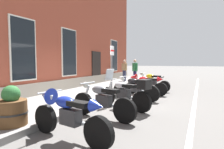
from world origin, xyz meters
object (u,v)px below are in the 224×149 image
(motorcycle_silver_touring, at_px, (126,93))
(pedestrian_tan_coat, at_px, (124,69))
(motorcycle_yellow_naked, at_px, (151,82))
(pedestrian_striped_shirt, at_px, (135,70))
(motorcycle_black_naked, at_px, (135,88))
(barrel_planter, at_px, (12,109))
(motorcycle_blue_sport, at_px, (66,113))
(motorcycle_grey_naked, at_px, (102,101))
(motorcycle_red_sport, at_px, (144,83))
(parking_sign, at_px, (112,62))

(motorcycle_silver_touring, relative_size, pedestrian_tan_coat, 1.32)
(pedestrian_tan_coat, bearing_deg, motorcycle_yellow_naked, -137.08)
(motorcycle_silver_touring, xyz_separation_m, pedestrian_striped_shirt, (6.75, 1.91, 0.50))
(motorcycle_yellow_naked, relative_size, pedestrian_striped_shirt, 1.29)
(motorcycle_black_naked, height_order, barrel_planter, barrel_planter)
(motorcycle_yellow_naked, bearing_deg, motorcycle_blue_sport, 179.79)
(motorcycle_grey_naked, bearing_deg, motorcycle_yellow_naked, -0.48)
(motorcycle_yellow_naked, distance_m, pedestrian_striped_shirt, 2.97)
(motorcycle_black_naked, xyz_separation_m, pedestrian_tan_coat, (5.79, 2.76, 0.57))
(motorcycle_black_naked, relative_size, motorcycle_red_sport, 1.05)
(motorcycle_grey_naked, bearing_deg, pedestrian_striped_shirt, 11.90)
(motorcycle_blue_sport, height_order, pedestrian_striped_shirt, pedestrian_striped_shirt)
(barrel_planter, bearing_deg, motorcycle_grey_naked, -37.92)
(pedestrian_striped_shirt, bearing_deg, motorcycle_blue_sport, -169.90)
(motorcycle_silver_touring, xyz_separation_m, motorcycle_red_sport, (3.03, 0.19, -0.01))
(barrel_planter, bearing_deg, motorcycle_black_naked, -16.33)
(motorcycle_grey_naked, relative_size, parking_sign, 0.96)
(motorcycle_blue_sport, bearing_deg, motorcycle_black_naked, 0.38)
(motorcycle_black_naked, bearing_deg, motorcycle_blue_sport, -179.62)
(motorcycle_grey_naked, distance_m, motorcycle_silver_touring, 1.28)
(motorcycle_yellow_naked, bearing_deg, motorcycle_red_sport, 179.24)
(motorcycle_grey_naked, distance_m, barrel_planter, 2.25)
(pedestrian_striped_shirt, height_order, pedestrian_tan_coat, pedestrian_striped_shirt)
(motorcycle_grey_naked, xyz_separation_m, pedestrian_tan_coat, (8.70, 2.76, 0.57))
(motorcycle_red_sport, bearing_deg, pedestrian_striped_shirt, 24.80)
(motorcycle_red_sport, distance_m, pedestrian_striped_shirt, 4.13)
(barrel_planter, bearing_deg, motorcycle_silver_touring, -27.84)
(motorcycle_black_naked, bearing_deg, pedestrian_striped_shirt, 18.23)
(motorcycle_silver_touring, height_order, barrel_planter, motorcycle_silver_touring)
(motorcycle_black_naked, bearing_deg, motorcycle_silver_touring, -172.04)
(motorcycle_blue_sport, distance_m, barrel_planter, 1.42)
(motorcycle_silver_touring, relative_size, pedestrian_striped_shirt, 1.32)
(motorcycle_black_naked, bearing_deg, motorcycle_grey_naked, -179.83)
(parking_sign, bearing_deg, motorcycle_grey_naked, -159.02)
(motorcycle_blue_sport, distance_m, pedestrian_striped_shirt, 9.76)
(motorcycle_black_naked, bearing_deg, parking_sign, 68.51)
(pedestrian_striped_shirt, bearing_deg, motorcycle_yellow_naked, -143.43)
(motorcycle_silver_touring, bearing_deg, motorcycle_yellow_naked, 2.26)
(motorcycle_silver_touring, bearing_deg, motorcycle_grey_naked, 170.04)
(motorcycle_blue_sport, height_order, motorcycle_black_naked, motorcycle_blue_sport)
(motorcycle_silver_touring, relative_size, parking_sign, 0.96)
(motorcycle_blue_sport, relative_size, motorcycle_grey_naked, 1.01)
(motorcycle_blue_sport, distance_m, motorcycle_yellow_naked, 7.26)
(motorcycle_silver_touring, xyz_separation_m, motorcycle_yellow_naked, (4.41, 0.17, -0.07))
(motorcycle_red_sport, bearing_deg, pedestrian_tan_coat, 32.40)
(motorcycle_black_naked, bearing_deg, pedestrian_tan_coat, 25.47)
(parking_sign, bearing_deg, barrel_planter, 179.25)
(motorcycle_yellow_naked, bearing_deg, pedestrian_striped_shirt, 36.57)
(motorcycle_silver_touring, distance_m, parking_sign, 2.85)
(motorcycle_blue_sport, distance_m, motorcycle_silver_touring, 2.85)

